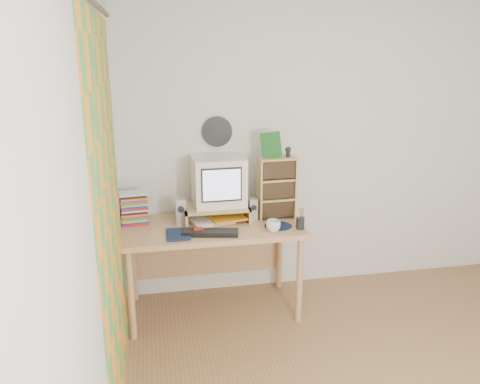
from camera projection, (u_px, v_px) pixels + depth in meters
name	position (u px, v px, depth m)	size (l,w,h in m)	color
back_wall	(323.00, 149.00, 4.07)	(3.50, 3.50, 0.00)	silver
left_wall	(92.00, 236.00, 2.11)	(3.50, 3.50, 0.00)	silver
curtain	(110.00, 221.00, 2.59)	(2.20, 2.20, 0.00)	orange
wall_disc	(217.00, 132.00, 3.83)	(0.25, 0.25, 0.02)	black
desk	(211.00, 238.00, 3.78)	(1.40, 0.70, 0.75)	tan
monitor_riser	(216.00, 209.00, 3.75)	(0.52, 0.30, 0.12)	tan
crt_monitor	(219.00, 181.00, 3.74)	(0.41, 0.41, 0.39)	silver
speaker_left	(181.00, 211.00, 3.67)	(0.08, 0.08, 0.21)	#ABACB0
speaker_right	(253.00, 209.00, 3.77)	(0.07, 0.07, 0.18)	#ABACB0
keyboard	(210.00, 233.00, 3.48)	(0.42, 0.14, 0.03)	black
dvd_stack	(134.00, 206.00, 3.67)	(0.20, 0.15, 0.29)	brown
cd_rack	(276.00, 188.00, 3.79)	(0.30, 0.16, 0.50)	tan
mug	(273.00, 226.00, 3.53)	(0.11, 0.11, 0.09)	white
diary	(166.00, 234.00, 3.44)	(0.21, 0.16, 0.04)	#11203E
mousepad	(278.00, 226.00, 3.65)	(0.22, 0.22, 0.00)	black
pen_cup	(300.00, 221.00, 3.58)	(0.06, 0.06, 0.13)	black
papers	(217.00, 219.00, 3.75)	(0.32, 0.24, 0.04)	silver
red_box	(199.00, 231.00, 3.51)	(0.08, 0.05, 0.04)	red
game_box	(271.00, 145.00, 3.68)	(0.16, 0.03, 0.20)	#19581F
webcam	(288.00, 152.00, 3.72)	(0.05, 0.05, 0.08)	black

